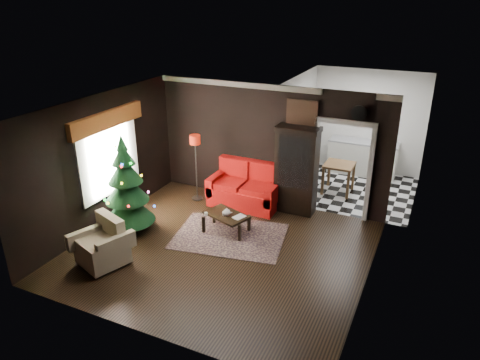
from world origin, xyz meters
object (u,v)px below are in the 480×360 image
at_px(curio_cabinet, 296,172).
at_px(wall_clock, 359,113).
at_px(coffee_table, 226,223).
at_px(teapot, 227,212).
at_px(christmas_tree, 126,185).
at_px(floor_lamp, 196,168).
at_px(kitchen_table, 338,178).
at_px(loveseat, 245,185).
at_px(armchair, 101,242).

height_order(curio_cabinet, wall_clock, wall_clock).
xyz_separation_m(coffee_table, teapot, (0.04, -0.06, 0.28)).
bearing_deg(christmas_tree, floor_lamp, 75.11).
relative_size(curio_cabinet, coffee_table, 2.12).
relative_size(teapot, wall_clock, 0.52).
bearing_deg(kitchen_table, curio_cabinet, -114.44).
distance_m(loveseat, curio_cabinet, 1.25).
bearing_deg(christmas_tree, curio_cabinet, 40.02).
height_order(armchair, wall_clock, wall_clock).
bearing_deg(kitchen_table, christmas_tree, -132.42).
distance_m(loveseat, kitchen_table, 2.45).
bearing_deg(coffee_table, curio_cabinet, 57.78).
distance_m(curio_cabinet, kitchen_table, 1.67).
bearing_deg(armchair, curio_cabinet, 75.15).
height_order(floor_lamp, coffee_table, floor_lamp).
relative_size(floor_lamp, teapot, 9.60).
relative_size(curio_cabinet, armchair, 2.32).
relative_size(armchair, teapot, 4.92).
relative_size(floor_lamp, wall_clock, 5.01).
distance_m(teapot, kitchen_table, 3.43).
relative_size(christmas_tree, armchair, 2.46).
bearing_deg(loveseat, wall_clock, 9.66).
xyz_separation_m(curio_cabinet, teapot, (-0.94, -1.61, -0.46)).
bearing_deg(curio_cabinet, kitchen_table, 65.56).
height_order(christmas_tree, coffee_table, christmas_tree).
bearing_deg(curio_cabinet, coffee_table, -122.22).
bearing_deg(armchair, kitchen_table, 77.92).
bearing_deg(armchair, loveseat, 88.18).
bearing_deg(armchair, wall_clock, 65.54).
relative_size(loveseat, kitchen_table, 2.27).
distance_m(christmas_tree, kitchen_table, 5.19).
height_order(floor_lamp, wall_clock, wall_clock).
distance_m(christmas_tree, wall_clock, 4.94).
distance_m(curio_cabinet, wall_clock, 1.88).
bearing_deg(coffee_table, kitchen_table, 61.36).
xyz_separation_m(floor_lamp, coffee_table, (1.33, -1.10, -0.62)).
height_order(curio_cabinet, coffee_table, curio_cabinet).
xyz_separation_m(loveseat, christmas_tree, (-1.67, -2.15, 0.55)).
bearing_deg(christmas_tree, coffee_table, 23.92).
bearing_deg(curio_cabinet, armchair, -124.93).
bearing_deg(kitchen_table, armchair, -122.16).
relative_size(curio_cabinet, kitchen_table, 2.53).
bearing_deg(christmas_tree, wall_clock, 32.37).
height_order(armchair, teapot, armchair).
xyz_separation_m(curio_cabinet, armchair, (-2.50, -3.58, -0.49)).
relative_size(loveseat, christmas_tree, 0.84).
height_order(curio_cabinet, christmas_tree, christmas_tree).
distance_m(curio_cabinet, teapot, 1.92).
distance_m(loveseat, floor_lamp, 1.23).
bearing_deg(teapot, loveseat, 98.76).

